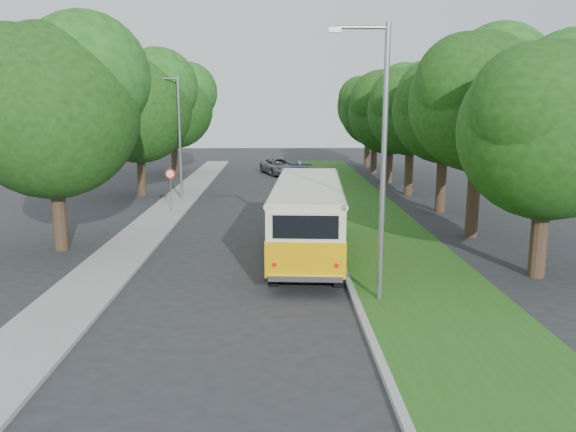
{
  "coord_description": "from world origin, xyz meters",
  "views": [
    {
      "loc": [
        1.26,
        -18.33,
        5.77
      ],
      "look_at": [
        1.7,
        3.34,
        1.5
      ],
      "focal_mm": 35.0,
      "sensor_mm": 36.0,
      "label": 1
    }
  ],
  "objects_px": {
    "car_silver": "(300,202)",
    "car_grey": "(280,166)",
    "lamppost_near": "(381,156)",
    "lamppost_far": "(178,134)",
    "car_blue": "(300,177)",
    "vintage_bus": "(308,219)",
    "car_white": "(307,197)"
  },
  "relations": [
    {
      "from": "vintage_bus",
      "to": "lamppost_far",
      "type": "bearing_deg",
      "value": 122.63
    },
    {
      "from": "lamppost_near",
      "to": "lamppost_far",
      "type": "relative_size",
      "value": 1.07
    },
    {
      "from": "vintage_bus",
      "to": "car_silver",
      "type": "height_order",
      "value": "vintage_bus"
    },
    {
      "from": "vintage_bus",
      "to": "car_silver",
      "type": "relative_size",
      "value": 2.29
    },
    {
      "from": "lamppost_far",
      "to": "car_blue",
      "type": "height_order",
      "value": "lamppost_far"
    },
    {
      "from": "vintage_bus",
      "to": "car_silver",
      "type": "distance_m",
      "value": 8.27
    },
    {
      "from": "lamppost_near",
      "to": "car_white",
      "type": "bearing_deg",
      "value": 94.32
    },
    {
      "from": "lamppost_far",
      "to": "car_white",
      "type": "xyz_separation_m",
      "value": [
        7.7,
        -2.52,
        -3.5
      ]
    },
    {
      "from": "lamppost_near",
      "to": "car_blue",
      "type": "height_order",
      "value": "lamppost_near"
    },
    {
      "from": "car_blue",
      "to": "car_grey",
      "type": "relative_size",
      "value": 1.04
    },
    {
      "from": "car_silver",
      "to": "car_blue",
      "type": "relative_size",
      "value": 0.84
    },
    {
      "from": "lamppost_far",
      "to": "car_silver",
      "type": "distance_m",
      "value": 9.34
    },
    {
      "from": "vintage_bus",
      "to": "car_blue",
      "type": "height_order",
      "value": "vintage_bus"
    },
    {
      "from": "car_white",
      "to": "lamppost_far",
      "type": "bearing_deg",
      "value": 159.31
    },
    {
      "from": "car_blue",
      "to": "car_grey",
      "type": "bearing_deg",
      "value": 102.29
    },
    {
      "from": "lamppost_near",
      "to": "vintage_bus",
      "type": "distance_m",
      "value": 6.34
    },
    {
      "from": "car_white",
      "to": "lamppost_near",
      "type": "bearing_deg",
      "value": -88.25
    },
    {
      "from": "car_white",
      "to": "car_blue",
      "type": "height_order",
      "value": "car_blue"
    },
    {
      "from": "lamppost_near",
      "to": "car_grey",
      "type": "xyz_separation_m",
      "value": [
        -2.69,
        31.88,
        -3.68
      ]
    },
    {
      "from": "car_white",
      "to": "car_grey",
      "type": "xyz_separation_m",
      "value": [
        -1.48,
        15.9,
        0.07
      ]
    },
    {
      "from": "car_white",
      "to": "car_blue",
      "type": "distance_m",
      "value": 7.84
    },
    {
      "from": "car_silver",
      "to": "car_white",
      "type": "distance_m",
      "value": 2.44
    },
    {
      "from": "car_silver",
      "to": "car_grey",
      "type": "distance_m",
      "value": 18.31
    },
    {
      "from": "lamppost_near",
      "to": "car_white",
      "type": "height_order",
      "value": "lamppost_near"
    },
    {
      "from": "lamppost_far",
      "to": "vintage_bus",
      "type": "distance_m",
      "value": 15.19
    },
    {
      "from": "car_silver",
      "to": "car_grey",
      "type": "bearing_deg",
      "value": 98.77
    },
    {
      "from": "car_silver",
      "to": "lamppost_near",
      "type": "bearing_deg",
      "value": -77.21
    },
    {
      "from": "lamppost_near",
      "to": "car_silver",
      "type": "relative_size",
      "value": 1.83
    },
    {
      "from": "car_silver",
      "to": "vintage_bus",
      "type": "bearing_deg",
      "value": -84.64
    },
    {
      "from": "lamppost_far",
      "to": "car_blue",
      "type": "xyz_separation_m",
      "value": [
        7.6,
        5.31,
        -3.36
      ]
    },
    {
      "from": "lamppost_near",
      "to": "car_grey",
      "type": "distance_m",
      "value": 32.2
    },
    {
      "from": "car_white",
      "to": "car_silver",
      "type": "bearing_deg",
      "value": -104.27
    }
  ]
}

